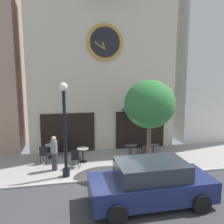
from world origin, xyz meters
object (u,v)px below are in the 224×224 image
at_px(cafe_table_rightmost, 130,148).
at_px(parked_car_navy, 151,183).
at_px(cafe_table_center_right, 51,149).
at_px(cafe_chair_by_entrance, 64,146).
at_px(pedestrian_grey, 54,153).
at_px(cafe_chair_curbside, 140,145).
at_px(cafe_table_center, 83,153).
at_px(cafe_table_center_left, 153,148).
at_px(street_tree, 150,104).
at_px(cafe_chair_left_end, 44,153).
at_px(cafe_chair_right_end, 150,143).
at_px(cafe_chair_near_lamp, 76,157).
at_px(street_lamp, 65,130).
at_px(cafe_chair_outer, 143,152).

height_order(cafe_table_rightmost, parked_car_navy, parked_car_navy).
relative_size(cafe_table_center_right, cafe_table_rightmost, 0.96).
height_order(cafe_chair_by_entrance, pedestrian_grey, pedestrian_grey).
bearing_deg(cafe_chair_curbside, cafe_table_rightmost, -146.99).
height_order(cafe_table_center_right, cafe_table_center, cafe_table_center).
bearing_deg(cafe_table_center_right, parked_car_navy, -55.66).
bearing_deg(cafe_table_center_left, street_tree, -120.12).
xyz_separation_m(cafe_chair_left_end, cafe_chair_right_end, (6.00, 0.58, 0.00)).
bearing_deg(pedestrian_grey, cafe_table_rightmost, 12.11).
height_order(cafe_table_center_right, cafe_chair_right_end, cafe_chair_right_end).
xyz_separation_m(cafe_table_rightmost, cafe_chair_left_end, (-4.56, 0.16, -0.02)).
relative_size(street_tree, cafe_chair_near_lamp, 4.77).
relative_size(cafe_table_center_left, cafe_chair_right_end, 0.80).
relative_size(cafe_table_center_right, cafe_chair_by_entrance, 0.82).
distance_m(cafe_table_center_left, pedestrian_grey, 5.39).
relative_size(cafe_table_center_left, cafe_chair_by_entrance, 0.80).
xyz_separation_m(cafe_table_center_right, cafe_chair_near_lamp, (1.28, -1.73, 0.05)).
height_order(cafe_table_center_left, cafe_chair_by_entrance, cafe_chair_by_entrance).
bearing_deg(cafe_table_center_left, cafe_chair_curbside, 139.42).
xyz_separation_m(cafe_table_center_right, parked_car_navy, (3.73, -5.46, 0.28)).
relative_size(street_lamp, cafe_chair_curbside, 4.66).
relative_size(street_tree, pedestrian_grey, 2.57).
xyz_separation_m(street_lamp, cafe_table_center, (0.87, 1.60, -1.64)).
height_order(cafe_table_center_right, cafe_table_rightmost, cafe_table_rightmost).
bearing_deg(street_tree, cafe_chair_outer, 90.67).
height_order(cafe_chair_near_lamp, pedestrian_grey, pedestrian_grey).
relative_size(cafe_table_center, cafe_chair_by_entrance, 0.83).
bearing_deg(cafe_table_center_left, cafe_chair_near_lamp, -170.22).
bearing_deg(street_tree, cafe_chair_right_end, 66.91).
height_order(cafe_chair_left_end, cafe_chair_curbside, same).
height_order(street_tree, cafe_chair_by_entrance, street_tree).
distance_m(street_tree, cafe_table_rightmost, 3.01).
height_order(cafe_chair_curbside, parked_car_navy, parked_car_navy).
relative_size(cafe_chair_near_lamp, cafe_chair_curbside, 1.00).
distance_m(cafe_chair_left_end, pedestrian_grey, 1.21).
xyz_separation_m(cafe_chair_right_end, pedestrian_grey, (-5.43, -1.60, 0.33)).
xyz_separation_m(cafe_chair_by_entrance, cafe_chair_left_end, (-1.02, -1.10, 0.00)).
relative_size(street_tree, parked_car_navy, 1.00).
bearing_deg(cafe_chair_right_end, cafe_chair_left_end, -174.49).
distance_m(cafe_table_center, cafe_chair_by_entrance, 1.64).
relative_size(street_tree, cafe_table_center_right, 5.80).
relative_size(cafe_chair_left_end, cafe_chair_curbside, 1.00).
xyz_separation_m(street_lamp, cafe_chair_outer, (3.95, 1.01, -1.60)).
distance_m(cafe_table_center, cafe_chair_left_end, 1.99).
distance_m(cafe_table_rightmost, cafe_chair_by_entrance, 3.75).
relative_size(cafe_table_center_right, cafe_chair_right_end, 0.82).
bearing_deg(pedestrian_grey, cafe_chair_left_end, 119.03).
bearing_deg(cafe_chair_left_end, cafe_chair_curbside, 3.31).
distance_m(street_lamp, cafe_chair_curbside, 4.96).
relative_size(cafe_table_center, cafe_chair_near_lamp, 0.83).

